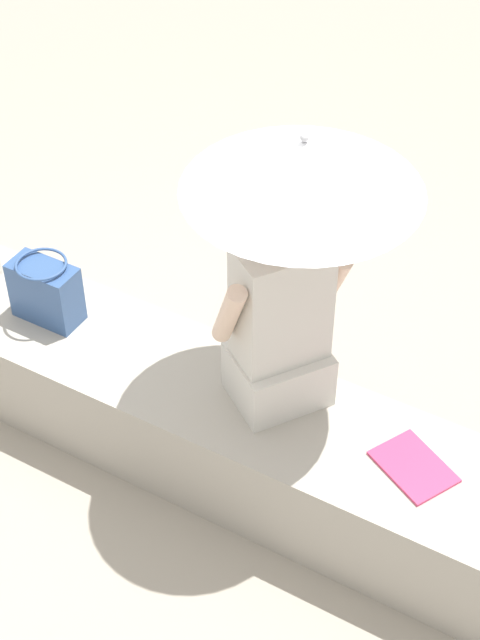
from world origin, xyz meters
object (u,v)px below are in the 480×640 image
(handbag_black, at_px, (46,291))
(person_seated, at_px, (281,318))
(magazine, at_px, (414,467))
(parasol, at_px, (303,167))

(handbag_black, bearing_deg, person_seated, 4.27)
(magazine, bearing_deg, person_seated, -159.77)
(person_seated, xyz_separation_m, parasol, (0.03, 0.06, 0.61))
(parasol, bearing_deg, handbag_black, -172.74)
(handbag_black, xyz_separation_m, magazine, (1.61, -0.00, -0.13))
(parasol, relative_size, magazine, 3.99)
(parasol, xyz_separation_m, magazine, (0.55, -0.14, -0.99))
(person_seated, relative_size, handbag_black, 3.20)
(person_seated, height_order, parasol, parasol)
(person_seated, xyz_separation_m, handbag_black, (-1.03, -0.08, -0.25))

